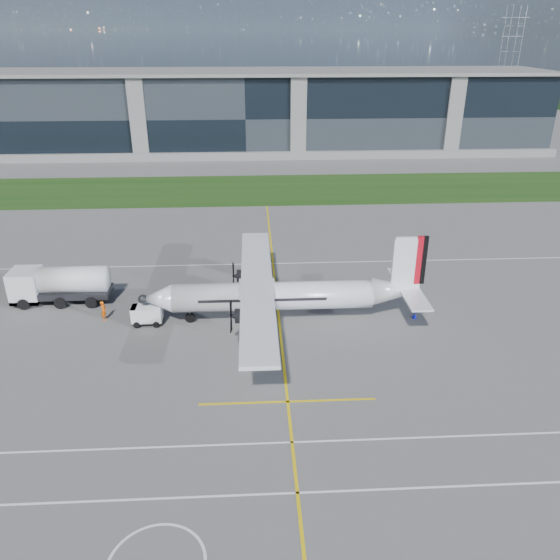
{
  "coord_description": "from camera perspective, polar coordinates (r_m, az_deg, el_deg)",
  "views": [
    {
      "loc": [
        0.89,
        -35.97,
        22.87
      ],
      "look_at": [
        3.17,
        6.93,
        3.13
      ],
      "focal_mm": 35.0,
      "sensor_mm": 36.0,
      "label": 1
    }
  ],
  "objects": [
    {
      "name": "tree_line",
      "position": [
        177.09,
        -3.48,
        18.2
      ],
      "size": [
        400.0,
        6.0,
        6.0
      ],
      "primitive_type": "cube",
      "color": "black",
      "rests_on": "ground"
    },
    {
      "name": "ground_crew_person",
      "position": [
        49.32,
        -17.98,
        -2.93
      ],
      "size": [
        0.74,
        0.93,
        2.04
      ],
      "primitive_type": "imported",
      "rotation": [
        0.0,
        0.0,
        1.38
      ],
      "color": "#F25907",
      "rests_on": "ground"
    },
    {
      "name": "fuel_tanker_truck",
      "position": [
        53.77,
        -22.58,
        -0.49
      ],
      "size": [
        9.19,
        2.99,
        3.45
      ],
      "primitive_type": null,
      "color": "silver",
      "rests_on": "ground"
    },
    {
      "name": "safety_cone_tail",
      "position": [
        49.0,
        13.88,
        -3.6
      ],
      "size": [
        0.36,
        0.36,
        0.5
      ],
      "primitive_type": "cone",
      "color": "#0E14F0",
      "rests_on": "ground"
    },
    {
      "name": "pylon_east",
      "position": [
        204.26,
        22.83,
        20.72
      ],
      "size": [
        9.0,
        4.6,
        30.0
      ],
      "primitive_type": null,
      "color": "gray",
      "rests_on": "ground"
    },
    {
      "name": "grass_strip",
      "position": [
        87.03,
        -3.57,
        9.41
      ],
      "size": [
        400.0,
        18.0,
        0.04
      ],
      "primitive_type": "cube",
      "color": "#1A3E11",
      "rests_on": "ground"
    },
    {
      "name": "baggage_tug",
      "position": [
        47.8,
        -13.7,
        -3.57
      ],
      "size": [
        2.7,
        1.62,
        1.62
      ],
      "primitive_type": null,
      "color": "white",
      "rests_on": "ground"
    },
    {
      "name": "yellow_taxiway_centerline",
      "position": [
        51.39,
        -0.37,
        -1.74
      ],
      "size": [
        0.2,
        70.0,
        0.01
      ],
      "primitive_type": "cube",
      "color": "yellow",
      "rests_on": "ground"
    },
    {
      "name": "terminal_building",
      "position": [
        116.99,
        -3.61,
        17.09
      ],
      "size": [
        120.0,
        20.0,
        15.0
      ],
      "primitive_type": "cube",
      "color": "black",
      "rests_on": "ground"
    },
    {
      "name": "ground",
      "position": [
        79.34,
        -3.59,
        7.88
      ],
      "size": [
        400.0,
        400.0,
        0.0
      ],
      "primitive_type": "plane",
      "color": "#605D5B",
      "rests_on": "ground"
    },
    {
      "name": "safety_cone_nose_stbd",
      "position": [
        49.08,
        -13.05,
        -3.46
      ],
      "size": [
        0.36,
        0.36,
        0.5
      ],
      "primitive_type": "cone",
      "color": "#0E14F0",
      "rests_on": "ground"
    },
    {
      "name": "safety_cone_fwd",
      "position": [
        48.91,
        -14.99,
        -3.79
      ],
      "size": [
        0.36,
        0.36,
        0.5
      ],
      "primitive_type": "cone",
      "color": "#0E14F0",
      "rests_on": "ground"
    },
    {
      "name": "turboprop_aircraft",
      "position": [
        45.72,
        0.35,
        -0.06
      ],
      "size": [
        24.01,
        24.9,
        7.47
      ],
      "primitive_type": null,
      "color": "white",
      "rests_on": "ground"
    },
    {
      "name": "white_lane_line",
      "position": [
        31.72,
        -3.98,
        -21.52
      ],
      "size": [
        90.0,
        0.15,
        0.01
      ],
      "primitive_type": "cube",
      "color": "white",
      "rests_on": "ground"
    },
    {
      "name": "safety_cone_stbdwing",
      "position": [
        57.77,
        -2.75,
        1.6
      ],
      "size": [
        0.36,
        0.36,
        0.5
      ],
      "primitive_type": "cone",
      "color": "#0E14F0",
      "rests_on": "ground"
    }
  ]
}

